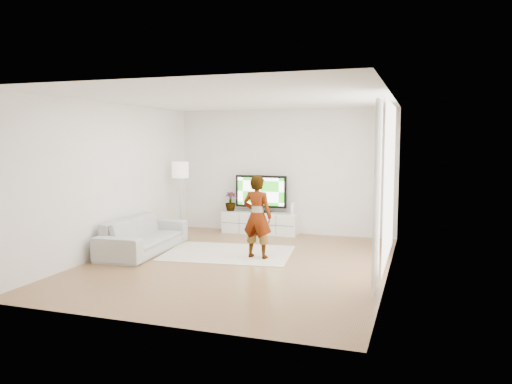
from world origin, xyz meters
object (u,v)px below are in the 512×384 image
(player, at_px, (257,216))
(sofa, at_px, (144,235))
(media_console, at_px, (261,223))
(rug, at_px, (228,253))
(television, at_px, (261,192))
(floor_lamp, at_px, (180,173))

(player, xyz_separation_m, sofa, (-2.21, -0.19, -0.43))
(media_console, xyz_separation_m, rug, (0.04, -2.11, -0.24))
(television, bearing_deg, media_console, -90.00)
(rug, bearing_deg, television, 91.20)
(player, bearing_deg, rug, -11.65)
(television, bearing_deg, player, -73.66)
(player, relative_size, sofa, 0.67)
(rug, distance_m, player, 1.00)
(television, height_order, player, player)
(floor_lamp, bearing_deg, media_console, 25.21)
(rug, bearing_deg, floor_lamp, 140.96)
(media_console, distance_m, rug, 2.13)
(media_console, height_order, player, player)
(media_console, distance_m, floor_lamp, 2.13)
(media_console, xyz_separation_m, sofa, (-1.53, -2.49, 0.08))
(rug, xyz_separation_m, player, (0.64, -0.19, 0.75))
(media_console, distance_m, sofa, 2.92)
(rug, xyz_separation_m, sofa, (-1.57, -0.38, 0.32))
(sofa, bearing_deg, player, -89.09)
(rug, xyz_separation_m, floor_lamp, (-1.67, 1.35, 1.38))
(sofa, bearing_deg, floor_lamp, -0.98)
(media_console, bearing_deg, floor_lamp, -154.79)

